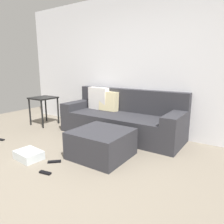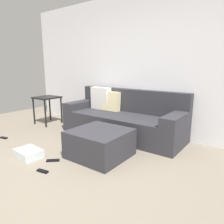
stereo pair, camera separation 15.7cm
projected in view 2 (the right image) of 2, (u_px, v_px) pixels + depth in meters
The scene contains 9 objects.
ground_plane at pixel (42, 185), 2.34m from camera, with size 8.08×8.08×0.00m, color slate.
wall_back at pixel (146, 65), 3.97m from camera, with size 6.21×0.10×2.69m, color silver.
couch_sectional at pixel (122, 119), 4.02m from camera, with size 2.37×0.85×0.88m.
ottoman at pixel (100, 143), 3.07m from camera, with size 0.79×0.78×0.40m, color #2D2D33.
storage_bin at pixel (29, 153), 3.05m from camera, with size 0.39×0.29×0.12m, color silver.
side_table at pixel (47, 101), 4.78m from camera, with size 0.49×0.51×0.63m.
remote_near_ottoman at pixel (43, 171), 2.63m from camera, with size 0.16×0.05×0.02m, color black.
remote_by_storage_bin at pixel (53, 160), 2.94m from camera, with size 0.18×0.06×0.02m, color black.
remote_under_side_table at pixel (4, 138), 3.87m from camera, with size 0.15×0.06×0.02m, color black.
Camera 2 is at (1.89, -1.23, 1.31)m, focal length 33.23 mm.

